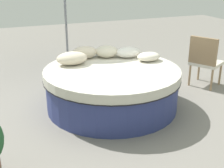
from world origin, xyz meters
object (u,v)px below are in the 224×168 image
object	(u,v)px
throw_pillow_0	(149,57)
throw_pillow_3	(85,52)
throw_pillow_1	(128,52)
throw_pillow_2	(107,51)
round_bed	(112,87)
throw_pillow_4	(72,58)
patio_chair	(205,58)

from	to	relation	value
throw_pillow_0	throw_pillow_3	xyz separation A→B (m)	(0.98, -0.54, 0.03)
throw_pillow_1	throw_pillow_2	size ratio (longest dim) A/B	1.12
throw_pillow_1	throw_pillow_2	bearing A→B (deg)	-23.31
throw_pillow_3	round_bed	bearing A→B (deg)	107.97
throw_pillow_1	throw_pillow_0	bearing A→B (deg)	123.93
round_bed	throw_pillow_3	bearing A→B (deg)	-72.03
throw_pillow_0	throw_pillow_4	bearing A→B (deg)	-12.43
round_bed	throw_pillow_0	world-z (taller)	throw_pillow_0
throw_pillow_2	round_bed	bearing A→B (deg)	76.22
throw_pillow_1	patio_chair	size ratio (longest dim) A/B	0.47
throw_pillow_4	throw_pillow_2	bearing A→B (deg)	-163.03
throw_pillow_2	patio_chair	bearing A→B (deg)	165.33
round_bed	throw_pillow_2	bearing A→B (deg)	-103.78
throw_pillow_1	throw_pillow_4	world-z (taller)	throw_pillow_4
throw_pillow_0	throw_pillow_3	distance (m)	1.12
throw_pillow_2	throw_pillow_1	bearing A→B (deg)	156.69
throw_pillow_0	throw_pillow_3	bearing A→B (deg)	-29.19
throw_pillow_4	round_bed	bearing A→B (deg)	139.72
throw_pillow_4	patio_chair	xyz separation A→B (m)	(-2.49, 0.26, -0.20)
patio_chair	throw_pillow_1	bearing A→B (deg)	-131.51
throw_pillow_3	patio_chair	xyz separation A→B (m)	(-2.19, 0.52, -0.21)
round_bed	throw_pillow_3	distance (m)	0.86
throw_pillow_4	patio_chair	bearing A→B (deg)	174.05
throw_pillow_3	throw_pillow_4	bearing A→B (deg)	41.55
round_bed	throw_pillow_2	world-z (taller)	throw_pillow_2
throw_pillow_1	round_bed	bearing A→B (deg)	44.46
throw_pillow_0	throw_pillow_1	size ratio (longest dim) A/B	0.91
throw_pillow_3	throw_pillow_2	bearing A→B (deg)	172.26
round_bed	throw_pillow_4	distance (m)	0.81
round_bed	throw_pillow_3	world-z (taller)	throw_pillow_3
patio_chair	throw_pillow_2	bearing A→B (deg)	-133.76
throw_pillow_3	patio_chair	size ratio (longest dim) A/B	0.45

